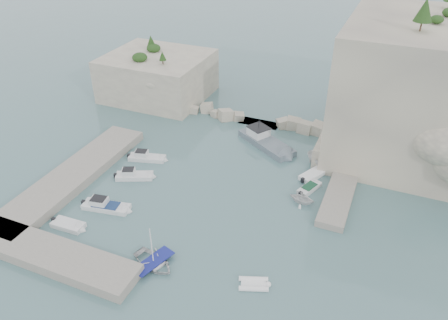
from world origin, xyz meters
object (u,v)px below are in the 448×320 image
at_px(tender_east_d, 325,168).
at_px(work_boat, 266,146).
at_px(motorboat_e, 69,227).
at_px(tender_east_a, 301,203).
at_px(rowboat, 154,265).
at_px(inflatable_dinghy, 253,285).
at_px(motorboat_d, 107,209).
at_px(motorboat_b, 135,178).
at_px(tender_east_b, 309,190).
at_px(motorboat_a, 147,160).
at_px(tender_east_c, 315,175).

relative_size(tender_east_d, work_boat, 0.52).
xyz_separation_m(motorboat_e, tender_east_a, (21.56, 13.62, 0.00)).
xyz_separation_m(motorboat_e, work_boat, (13.88, 24.19, 0.00)).
xyz_separation_m(rowboat, inflatable_dinghy, (9.55, 1.34, 0.00)).
distance_m(motorboat_e, tender_east_a, 25.50).
distance_m(tender_east_a, tender_east_d, 8.15).
relative_size(motorboat_d, work_boat, 0.58).
xyz_separation_m(motorboat_b, work_boat, (12.44, 13.75, 0.00)).
bearing_deg(tender_east_b, tender_east_d, 13.57).
bearing_deg(motorboat_a, motorboat_d, -98.86).
relative_size(motorboat_d, tender_east_a, 2.03).
bearing_deg(tender_east_b, motorboat_d, 142.55).
bearing_deg(motorboat_a, inflatable_dinghy, -51.26).
bearing_deg(tender_east_d, motorboat_d, 147.41).
bearing_deg(tender_east_a, work_boat, 40.49).
height_order(tender_east_a, work_boat, work_boat).
height_order(motorboat_a, work_boat, work_boat).
xyz_separation_m(rowboat, tender_east_b, (10.72, 17.52, 0.00)).
xyz_separation_m(motorboat_b, rowboat, (9.61, -11.63, 0.00)).
distance_m(motorboat_b, tender_east_c, 22.22).
bearing_deg(motorboat_a, tender_east_a, -18.02).
xyz_separation_m(inflatable_dinghy, tender_east_b, (1.17, 16.19, 0.00)).
xyz_separation_m(tender_east_b, tender_east_c, (-0.08, 3.27, 0.00)).
bearing_deg(rowboat, inflatable_dinghy, -63.89).
bearing_deg(motorboat_a, tender_east_b, -10.64).
height_order(motorboat_e, tender_east_a, tender_east_a).
distance_m(motorboat_d, motorboat_b, 6.36).
bearing_deg(tender_east_d, motorboat_a, 124.89).
xyz_separation_m(motorboat_a, inflatable_dinghy, (19.92, -14.49, 0.00)).
bearing_deg(work_boat, tender_east_d, 16.13).
xyz_separation_m(motorboat_d, tender_east_d, (20.62, 17.62, 0.00)).
distance_m(motorboat_d, tender_east_a, 21.89).
bearing_deg(tender_east_d, tender_east_a, -169.54).
distance_m(tender_east_c, work_boat, 9.06).
bearing_deg(work_boat, inflatable_dinghy, -42.22).
distance_m(motorboat_e, tender_east_c, 29.24).
bearing_deg(inflatable_dinghy, tender_east_b, 65.46).
xyz_separation_m(motorboat_a, tender_east_c, (21.02, 4.96, 0.00)).
bearing_deg(work_boat, motorboat_a, -111.95).
distance_m(motorboat_e, tender_east_b, 27.22).
relative_size(motorboat_e, tender_east_b, 1.03).
height_order(motorboat_a, tender_east_c, motorboat_a).
relative_size(rowboat, tender_east_c, 0.92).
bearing_deg(inflatable_dinghy, work_boat, 85.21).
height_order(inflatable_dinghy, work_boat, work_boat).
relative_size(motorboat_d, tender_east_d, 1.13).
bearing_deg(motorboat_d, rowboat, -39.67).
bearing_deg(inflatable_dinghy, motorboat_e, 160.02).
bearing_deg(tender_east_b, motorboat_a, 115.59).
distance_m(motorboat_d, tender_east_b, 23.38).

